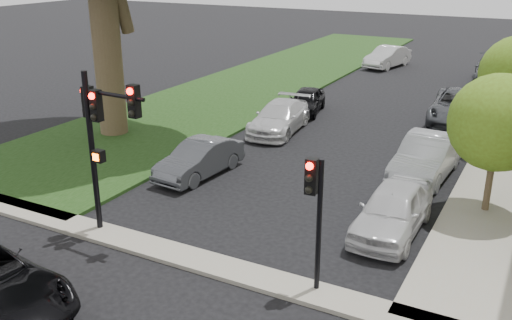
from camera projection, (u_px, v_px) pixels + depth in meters
The scene contains 14 objects.
ground at pixel (157, 302), 13.59m from camera, with size 140.00×140.00×0.00m, color black.
grass_strip at pixel (271, 78), 37.43m from camera, with size 8.00×44.00×0.12m, color black.
sidewalk_cross at pixel (203, 262), 15.22m from camera, with size 60.00×1.00×0.12m, color #9E947E.
small_tree_a at pixel (498, 123), 17.23m from camera, with size 3.00×3.00×4.50m.
traffic_signal_main at pixel (100, 125), 15.81m from camera, with size 2.35×0.61×4.82m.
traffic_signal_secondary at pixel (315, 201), 13.22m from camera, with size 0.44×0.35×3.47m.
car_parked_0 at pixel (393, 210), 16.73m from camera, with size 1.71×4.26×1.45m, color silver.
car_parked_1 at pixel (427, 157), 20.87m from camera, with size 1.66×4.76×1.57m, color #999BA0.
car_parked_2 at pixel (459, 106), 27.79m from camera, with size 2.55×5.52×1.53m, color #3F4247.
car_parked_4 at pixel (493, 70), 36.29m from camera, with size 2.17×5.33×1.55m, color #3F4247.
car_parked_5 at pixel (200, 159), 21.07m from camera, with size 1.39×3.98×1.31m, color #3F4247.
car_parked_6 at pixel (279, 117), 26.26m from camera, with size 1.92×4.71×1.37m, color silver.
car_parked_7 at pixel (307, 100), 29.46m from camera, with size 1.50×3.72×1.27m, color black.
car_parked_9 at pixel (387, 57), 41.04m from camera, with size 1.58×4.52×1.49m, color silver.
Camera 1 is at (7.54, -9.12, 7.85)m, focal length 40.00 mm.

